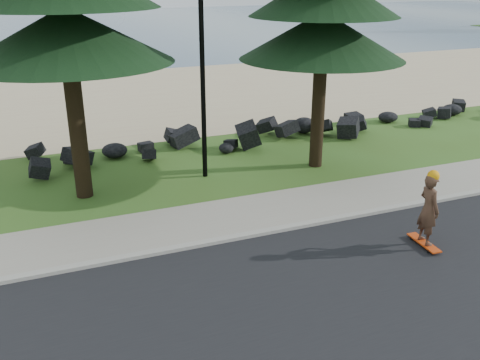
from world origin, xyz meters
The scene contains 9 objects.
ground centered at (0.00, 0.00, 0.00)m, with size 160.00×160.00×0.00m, color #39561A.
road centered at (0.00, -4.50, 0.01)m, with size 160.00×7.00×0.02m, color black.
kerb centered at (0.00, -0.90, 0.05)m, with size 160.00×0.20×0.10m, color #A39F93.
sidewalk centered at (0.00, 0.20, 0.04)m, with size 160.00×2.00×0.08m, color gray.
beach_sand centered at (0.00, 14.50, 0.01)m, with size 160.00×15.00×0.01m, color tan.
ocean centered at (0.00, 51.00, 0.00)m, with size 160.00×58.00×0.01m, color #3C5973.
seawall_boulders centered at (0.00, 5.60, 0.00)m, with size 60.00×2.40×1.10m, color black, non-canonical shape.
lamp_post centered at (0.00, 3.20, 4.13)m, with size 0.25×0.14×8.14m.
skateboarder centered at (3.11, -2.75, 0.90)m, with size 0.42×0.97×1.78m.
Camera 1 is at (-4.56, -10.95, 5.69)m, focal length 40.00 mm.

